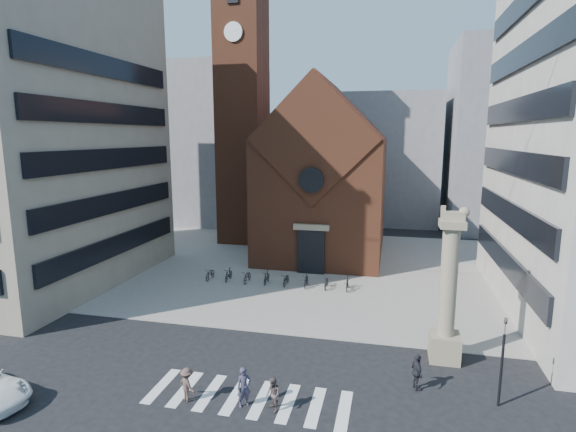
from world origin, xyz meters
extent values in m
plane|color=black|center=(0.00, 0.00, 0.00)|extent=(120.00, 120.00, 0.00)
cube|color=#9B948D|center=(0.00, 19.00, 0.03)|extent=(46.00, 30.00, 0.05)
cube|color=brown|center=(0.00, 25.00, 6.00)|extent=(12.00, 16.00, 12.00)
cube|color=brown|center=(0.00, 25.40, 12.00)|extent=(12.00, 15.40, 12.00)
cube|color=brown|center=(0.00, 17.05, 12.00)|extent=(11.76, 0.50, 11.76)
cylinder|color=black|center=(0.00, 16.60, 8.50)|extent=(2.20, 0.30, 2.20)
cube|color=black|center=(0.00, 16.85, 2.00)|extent=(2.40, 0.30, 4.00)
cube|color=tan|center=(0.00, 16.80, 4.30)|extent=(3.20, 0.40, 0.50)
cube|color=brown|center=(-10.00, 28.00, 15.00)|extent=(5.00, 5.00, 30.00)
cylinder|color=white|center=(-10.00, 25.40, 23.00)|extent=(2.00, 0.20, 2.00)
cube|color=gray|center=(-24.00, 10.00, 13.00)|extent=(18.00, 20.00, 26.00)
cube|color=gray|center=(-20.00, 40.00, 11.00)|extent=(16.00, 14.00, 22.00)
cube|color=gray|center=(6.00, 45.00, 9.00)|extent=(14.00, 12.00, 18.00)
cube|color=gray|center=(22.00, 42.00, 12.00)|extent=(16.00, 14.00, 24.00)
cube|color=tan|center=(10.00, 3.00, 0.75)|extent=(1.60, 1.60, 1.50)
cylinder|color=tan|center=(10.00, 3.00, 4.50)|extent=(0.90, 0.90, 6.00)
cube|color=tan|center=(10.00, 3.00, 7.70)|extent=(1.30, 1.30, 0.40)
cube|color=tan|center=(10.00, 3.00, 8.10)|extent=(1.20, 0.50, 0.55)
sphere|color=tan|center=(10.55, 3.00, 8.35)|extent=(0.56, 0.56, 0.56)
cube|color=tan|center=(9.50, 3.00, 8.50)|extent=(0.25, 0.15, 0.35)
cylinder|color=black|center=(12.00, -1.00, 1.75)|extent=(0.12, 0.12, 3.50)
imported|color=black|center=(12.00, -1.00, 3.90)|extent=(0.13, 0.16, 0.80)
imported|color=#363246|center=(0.58, -3.67, 0.94)|extent=(0.82, 0.77, 1.87)
imported|color=#584947|center=(1.97, -3.76, 0.80)|extent=(0.95, 0.98, 1.60)
imported|color=#26252C|center=(8.37, -0.46, 0.92)|extent=(0.79, 1.17, 1.85)
imported|color=brown|center=(-2.15, -3.87, 0.82)|extent=(1.22, 1.06, 1.64)
imported|color=black|center=(-8.19, 13.21, 0.54)|extent=(0.70, 1.88, 0.98)
imported|color=black|center=(-6.51, 13.21, 0.59)|extent=(0.56, 1.82, 1.09)
imported|color=black|center=(-4.82, 13.21, 0.54)|extent=(0.70, 1.88, 0.98)
imported|color=black|center=(-3.13, 13.21, 0.59)|extent=(0.56, 1.82, 1.09)
imported|color=black|center=(-1.44, 13.21, 0.54)|extent=(0.70, 1.88, 0.98)
imported|color=black|center=(0.25, 13.21, 0.59)|extent=(0.56, 1.82, 1.09)
imported|color=black|center=(1.93, 13.21, 0.54)|extent=(0.70, 1.88, 0.98)
imported|color=black|center=(3.62, 13.21, 0.59)|extent=(0.56, 1.82, 1.09)
camera|label=1|loc=(6.81, -21.56, 12.29)|focal=28.00mm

